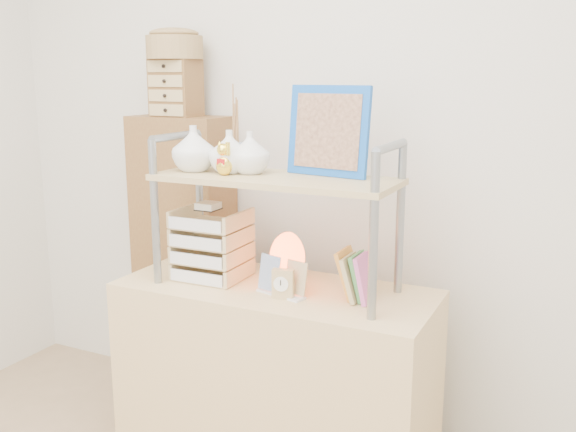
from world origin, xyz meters
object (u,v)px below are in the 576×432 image
at_px(cabinet, 185,259).
at_px(letter_tray, 210,248).
at_px(salt_lamp, 287,259).
at_px(desk, 276,379).

distance_m(cabinet, letter_tray, 0.58).
xyz_separation_m(cabinet, salt_lamp, (0.71, -0.35, 0.18)).
height_order(letter_tray, salt_lamp, letter_tray).
xyz_separation_m(desk, cabinet, (-0.67, 0.37, 0.30)).
relative_size(desk, salt_lamp, 5.66).
bearing_deg(cabinet, letter_tray, -43.64).
xyz_separation_m(cabinet, letter_tray, (0.39, -0.38, 0.20)).
height_order(desk, cabinet, cabinet).
bearing_deg(letter_tray, desk, 2.41).
relative_size(desk, letter_tray, 3.95).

